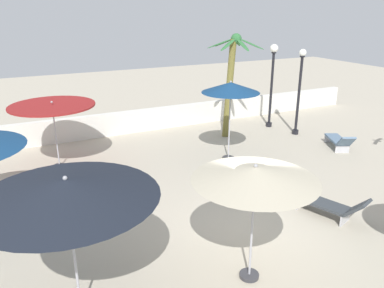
{
  "coord_description": "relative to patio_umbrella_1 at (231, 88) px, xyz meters",
  "views": [
    {
      "loc": [
        -5.07,
        -7.01,
        5.52
      ],
      "look_at": [
        0.0,
        3.34,
        1.4
      ],
      "focal_mm": 35.98,
      "sensor_mm": 36.0,
      "label": 1
    }
  ],
  "objects": [
    {
      "name": "palm_tree_0",
      "position": [
        1.55,
        2.46,
        0.12
      ],
      "size": [
        2.35,
        2.43,
        4.49
      ],
      "color": "brown",
      "rests_on": "ground_plane"
    },
    {
      "name": "lamp_post_0",
      "position": [
        4.38,
        1.31,
        -0.6
      ],
      "size": [
        0.32,
        0.32,
        3.83
      ],
      "color": "black",
      "rests_on": "ground_plane"
    },
    {
      "name": "ground_plane",
      "position": [
        -2.22,
        -4.7,
        -2.75
      ],
      "size": [
        56.0,
        56.0,
        0.0
      ],
      "primitive_type": "plane",
      "color": "#B2A893"
    },
    {
      "name": "patio_umbrella_5",
      "position": [
        -3.15,
        -6.08,
        -0.33
      ],
      "size": [
        2.54,
        2.54,
        2.65
      ],
      "color": "#333338",
      "rests_on": "ground_plane"
    },
    {
      "name": "lamp_post_1",
      "position": [
        4.01,
        2.81,
        -0.29
      ],
      "size": [
        0.38,
        0.38,
        3.92
      ],
      "color": "black",
      "rests_on": "ground_plane"
    },
    {
      "name": "lounge_chair_0",
      "position": [
        0.28,
        -5.0,
        -2.37
      ],
      "size": [
        1.15,
        1.96,
        0.84
      ],
      "color": "#B7B7BC",
      "rests_on": "ground_plane"
    },
    {
      "name": "patio_umbrella_1",
      "position": [
        0.0,
        0.0,
        0.0
      ],
      "size": [
        2.13,
        2.13,
        3.03
      ],
      "color": "#333338",
      "rests_on": "ground_plane"
    },
    {
      "name": "patio_umbrella_3",
      "position": [
        -6.62,
        -5.51,
        -0.14
      ],
      "size": [
        3.19,
        3.19,
        2.86
      ],
      "color": "#333338",
      "rests_on": "ground_plane"
    },
    {
      "name": "boundary_wall",
      "position": [
        -2.22,
        4.86,
        -2.24
      ],
      "size": [
        25.2,
        0.3,
        1.03
      ],
      "primitive_type": "cube",
      "color": "silver",
      "rests_on": "ground_plane"
    },
    {
      "name": "patio_umbrella_4",
      "position": [
        -5.94,
        2.04,
        -0.53
      ],
      "size": [
        2.92,
        2.92,
        2.47
      ],
      "color": "#333338",
      "rests_on": "ground_plane"
    },
    {
      "name": "lounge_chair_1",
      "position": [
        4.61,
        -1.07,
        -2.36
      ],
      "size": [
        1.31,
        1.94,
        0.84
      ],
      "color": "#B7B7BC",
      "rests_on": "ground_plane"
    }
  ]
}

